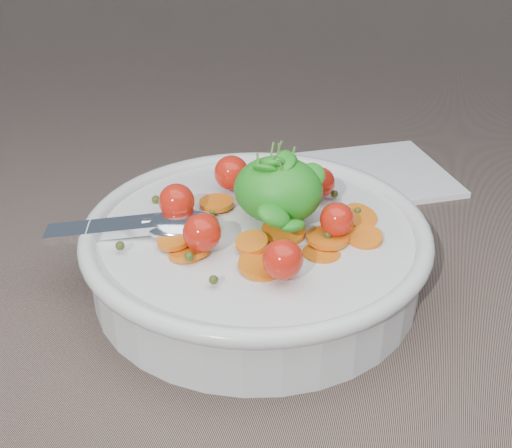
# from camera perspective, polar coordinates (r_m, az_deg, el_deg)

# --- Properties ---
(ground) EXTENTS (6.00, 6.00, 0.00)m
(ground) POSITION_cam_1_polar(r_m,az_deg,el_deg) (0.52, -1.96, -5.83)
(ground) COLOR #7A6457
(ground) RESTS_ON ground
(bowl) EXTENTS (0.30, 0.27, 0.12)m
(bowl) POSITION_cam_1_polar(r_m,az_deg,el_deg) (0.51, 0.01, -2.17)
(bowl) COLOR silver
(bowl) RESTS_ON ground
(napkin) EXTENTS (0.21, 0.20, 0.01)m
(napkin) POSITION_cam_1_polar(r_m,az_deg,el_deg) (0.71, 10.24, 4.33)
(napkin) COLOR white
(napkin) RESTS_ON ground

